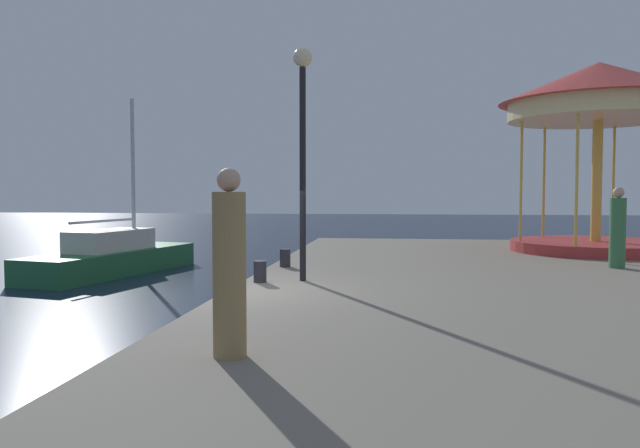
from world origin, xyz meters
TOP-DOWN VIEW (x-y plane):
  - ground_plane at (0.00, 0.00)m, footprint 120.00×120.00m
  - quay_dock at (6.02, 0.00)m, footprint 12.04×24.09m
  - sailboat_green at (-5.69, 7.33)m, footprint 3.09×6.58m
  - carousel at (8.42, 7.90)m, footprint 5.42×5.42m
  - lamp_post_mid_promenade at (1.11, 1.20)m, footprint 0.36×0.36m
  - bollard_north at (0.38, 3.30)m, footprint 0.24×0.24m
  - bollard_south at (0.35, 0.89)m, footprint 0.24×0.24m
  - person_far_corner at (1.21, -4.21)m, footprint 0.34×0.34m
  - person_near_carousel at (7.70, 4.03)m, footprint 0.34×0.34m

SIDE VIEW (x-z plane):
  - ground_plane at x=0.00m, z-range 0.00..0.00m
  - quay_dock at x=6.02m, z-range 0.00..0.80m
  - sailboat_green at x=-5.69m, z-range -2.19..3.23m
  - bollard_north at x=0.38m, z-range 0.80..1.20m
  - bollard_south at x=0.35m, z-range 0.80..1.20m
  - person_near_carousel at x=7.70m, z-range 0.74..2.53m
  - person_far_corner at x=1.21m, z-range 0.74..2.66m
  - lamp_post_mid_promenade at x=1.11m, z-range 1.59..5.95m
  - carousel at x=8.42m, z-range 2.11..7.40m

